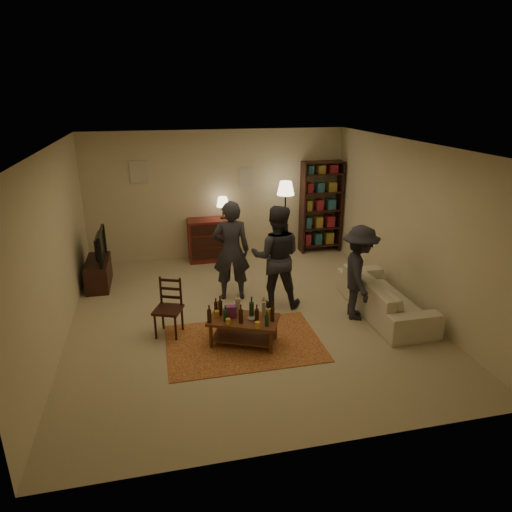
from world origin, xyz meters
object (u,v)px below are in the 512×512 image
object	(u,v)px
sofa	(385,296)
person_right	(276,257)
dining_chair	(169,305)
dresser	(212,239)
coffee_table	(243,320)
floor_lamp	(286,194)
bookshelf	(321,206)
tv_stand	(98,266)
person_left	(231,251)
person_by_sofa	(359,273)

from	to	relation	value
sofa	person_right	world-z (taller)	person_right
dining_chair	dresser	distance (m)	3.18
person_right	coffee_table	bearing A→B (deg)	71.21
floor_lamp	bookshelf	bearing A→B (deg)	18.39
tv_stand	person_right	bearing A→B (deg)	-26.61
tv_stand	bookshelf	xyz separation A→B (m)	(4.69, 0.98, 0.65)
coffee_table	bookshelf	bearing A→B (deg)	55.55
floor_lamp	sofa	size ratio (longest dim) A/B	0.81
floor_lamp	person_right	bearing A→B (deg)	-109.75
dining_chair	sofa	bearing A→B (deg)	20.25
dresser	sofa	xyz separation A→B (m)	(2.39, -3.11, -0.17)
dresser	sofa	distance (m)	3.93
tv_stand	person_right	size ratio (longest dim) A/B	0.61
dining_chair	person_right	world-z (taller)	person_right
sofa	bookshelf	bearing A→B (deg)	-0.82
person_right	sofa	bearing A→B (deg)	173.11
tv_stand	person_left	world-z (taller)	person_left
bookshelf	floor_lamp	size ratio (longest dim) A/B	1.20
coffee_table	tv_stand	bearing A→B (deg)	130.03
tv_stand	person_left	xyz separation A→B (m)	(2.32, -1.07, 0.49)
dining_chair	person_by_sofa	xyz separation A→B (m)	(2.94, -0.13, 0.30)
coffee_table	dresser	size ratio (longest dim) A/B	0.81
sofa	person_left	distance (m)	2.65
dining_chair	dresser	xyz separation A→B (m)	(1.04, 3.01, 0.02)
person_right	dresser	bearing A→B (deg)	-56.75
person_left	bookshelf	bearing A→B (deg)	-131.13
coffee_table	floor_lamp	distance (m)	3.81
tv_stand	dresser	world-z (taller)	dresser
tv_stand	dresser	bearing A→B (deg)	22.07
coffee_table	floor_lamp	size ratio (longest dim) A/B	0.66
dining_chair	floor_lamp	size ratio (longest dim) A/B	0.52
tv_stand	sofa	bearing A→B (deg)	-25.34
dresser	person_right	distance (m)	2.56
dresser	person_left	size ratio (longest dim) A/B	0.78
person_by_sofa	person_right	bearing A→B (deg)	72.83
floor_lamp	person_by_sofa	size ratio (longest dim) A/B	1.10
dresser	person_by_sofa	distance (m)	3.68
bookshelf	person_left	xyz separation A→B (m)	(-2.37, -2.05, -0.16)
tv_stand	dining_chair	bearing A→B (deg)	-60.01
dresser	person_left	world-z (taller)	person_left
person_left	person_right	world-z (taller)	person_left
tv_stand	person_by_sofa	size ratio (longest dim) A/B	0.70
dining_chair	person_by_sofa	distance (m)	2.96
tv_stand	person_by_sofa	bearing A→B (deg)	-28.26
bookshelf	person_left	distance (m)	3.14
tv_stand	person_right	distance (m)	3.39
bookshelf	dresser	bearing A→B (deg)	-178.43
dining_chair	person_left	bearing A→B (deg)	64.69
sofa	person_by_sofa	world-z (taller)	person_by_sofa
dresser	bookshelf	bearing A→B (deg)	1.57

